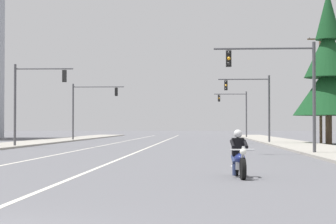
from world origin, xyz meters
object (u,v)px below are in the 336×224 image
at_px(motorcycle_with_rider, 239,158).
at_px(traffic_signal_mid_left, 88,103).
at_px(traffic_signal_near_right, 284,79).
at_px(traffic_signal_mid_right, 254,99).
at_px(conifer_tree_right_verge_far, 328,73).
at_px(utility_pole_right_far, 321,86).
at_px(traffic_signal_near_left, 32,93).
at_px(traffic_signal_far_right, 237,107).

bearing_deg(motorcycle_with_rider, traffic_signal_mid_left, 106.08).
bearing_deg(traffic_signal_near_right, traffic_signal_mid_left, 118.05).
xyz_separation_m(motorcycle_with_rider, traffic_signal_mid_right, (3.71, 36.66, 3.50)).
bearing_deg(conifer_tree_right_verge_far, traffic_signal_near_right, -108.25).
bearing_deg(conifer_tree_right_verge_far, utility_pole_right_far, 93.08).
xyz_separation_m(traffic_signal_near_left, traffic_signal_mid_right, (17.45, 10.88, 0.02)).
height_order(motorcycle_with_rider, traffic_signal_near_right, traffic_signal_near_right).
bearing_deg(motorcycle_with_rider, traffic_signal_near_right, 77.05).
bearing_deg(traffic_signal_mid_right, utility_pole_right_far, 6.90).
distance_m(motorcycle_with_rider, traffic_signal_mid_left, 48.51).
bearing_deg(traffic_signal_near_right, traffic_signal_mid_right, 89.25).
distance_m(traffic_signal_far_right, utility_pole_right_far, 25.31).
height_order(motorcycle_with_rider, traffic_signal_far_right, traffic_signal_far_right).
bearing_deg(motorcycle_with_rider, conifer_tree_right_verge_far, 73.99).
height_order(traffic_signal_mid_right, traffic_signal_mid_left, same).
xyz_separation_m(motorcycle_with_rider, traffic_signal_mid_left, (-13.40, 46.49, 3.56)).
distance_m(motorcycle_with_rider, utility_pole_right_far, 38.95).
distance_m(motorcycle_with_rider, traffic_signal_far_right, 62.13).
height_order(traffic_signal_mid_left, traffic_signal_far_right, same).
relative_size(traffic_signal_mid_right, traffic_signal_mid_left, 1.00).
height_order(traffic_signal_near_right, traffic_signal_mid_left, same).
distance_m(traffic_signal_near_right, traffic_signal_near_left, 20.33).
bearing_deg(traffic_signal_mid_left, traffic_signal_mid_right, -29.86).
bearing_deg(traffic_signal_near_left, traffic_signal_mid_left, 89.06).
height_order(traffic_signal_near_left, traffic_signal_mid_left, same).
relative_size(traffic_signal_mid_right, conifer_tree_right_verge_far, 0.46).
bearing_deg(traffic_signal_mid_left, traffic_signal_far_right, 42.14).
bearing_deg(conifer_tree_right_verge_far, traffic_signal_far_right, 103.04).
xyz_separation_m(traffic_signal_far_right, conifer_tree_right_verge_far, (6.30, -27.21, 2.15)).
xyz_separation_m(traffic_signal_mid_right, traffic_signal_mid_left, (-17.11, 9.82, 0.06)).
xyz_separation_m(motorcycle_with_rider, conifer_tree_right_verge_far, (9.96, 34.72, 5.63)).
relative_size(traffic_signal_far_right, utility_pole_right_far, 0.62).
xyz_separation_m(traffic_signal_near_left, traffic_signal_far_right, (17.40, 36.14, -0.00)).
bearing_deg(traffic_signal_near_left, conifer_tree_right_verge_far, 20.65).
height_order(traffic_signal_near_right, traffic_signal_near_left, same).
height_order(motorcycle_with_rider, conifer_tree_right_verge_far, conifer_tree_right_verge_far).
height_order(traffic_signal_mid_left, conifer_tree_right_verge_far, conifer_tree_right_verge_far).
height_order(motorcycle_with_rider, traffic_signal_mid_left, traffic_signal_mid_left).
relative_size(traffic_signal_near_right, traffic_signal_far_right, 1.00).
relative_size(traffic_signal_mid_left, conifer_tree_right_verge_far, 0.46).
relative_size(traffic_signal_near_left, traffic_signal_far_right, 1.00).
relative_size(motorcycle_with_rider, traffic_signal_mid_right, 0.35).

